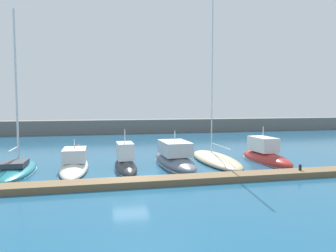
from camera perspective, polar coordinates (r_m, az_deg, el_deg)
The scene contains 11 objects.
ground_plane at distance 22.51m, azimuth -6.90°, elevation -9.72°, with size 120.00×120.00×0.00m, color #1E567A.
dock_pier at distance 20.88m, azimuth -6.46°, elevation -10.23°, with size 33.20×1.66×0.42m, color brown.
breakwater_seawall at distance 57.83m, azimuth -10.40°, elevation -0.05°, with size 108.00×3.97×2.42m, color slate.
sailboat_teal_second at distance 27.16m, azimuth -26.24°, elevation -7.11°, with size 2.85×8.21×13.08m.
motorboat_ivory_third at distance 26.92m, azimuth -16.82°, elevation -6.73°, with size 2.27×9.07×2.69m.
motorboat_charcoal_fourth at distance 25.82m, azimuth -7.83°, elevation -6.83°, with size 1.90×6.37×3.73m.
motorboat_slate_fifth at distance 27.43m, azimuth 1.14°, elevation -5.80°, with size 3.03×9.42×3.24m.
sailboat_sand_sixth at distance 29.21m, azimuth 8.72°, elevation -6.11°, with size 3.11×9.97×15.24m.
motorboat_red_seventh at distance 30.41m, azimuth 17.43°, elevation -5.20°, with size 2.54×7.61×3.65m.
mooring_buoy_red at distance 39.74m, azimuth -16.20°, elevation -3.80°, with size 0.69×0.69×0.69m, color red.
dock_bollard at distance 25.29m, azimuth 23.13°, elevation -7.01°, with size 0.20×0.20×0.44m, color black.
Camera 1 is at (-2.10, -21.75, 5.39)m, focal length 33.15 mm.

